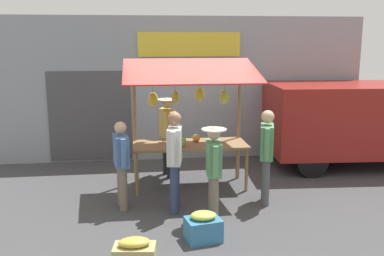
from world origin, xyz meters
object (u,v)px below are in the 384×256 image
at_px(market_stall, 190,110).
at_px(shopper_with_shopping_bag, 175,154).
at_px(shopper_with_ponytail, 267,150).
at_px(shopper_in_grey_tee, 121,159).
at_px(parked_van, 359,117).
at_px(produce_crate_side, 203,227).
at_px(shopper_in_striped_shirt, 214,166).
at_px(produce_crate_near, 134,252).
at_px(vendor_with_sunhat, 168,130).

bearing_deg(market_stall, shopper_with_shopping_bag, 71.51).
bearing_deg(shopper_with_shopping_bag, shopper_with_ponytail, -74.31).
relative_size(shopper_in_grey_tee, parked_van, 0.34).
distance_m(shopper_with_ponytail, shopper_in_grey_tee, 2.52).
bearing_deg(shopper_with_ponytail, parked_van, -37.25).
bearing_deg(parked_van, produce_crate_side, 42.72).
height_order(shopper_with_ponytail, produce_crate_side, shopper_with_ponytail).
relative_size(shopper_in_grey_tee, shopper_in_striped_shirt, 0.99).
height_order(parked_van, produce_crate_near, parked_van).
bearing_deg(shopper_with_shopping_bag, parked_van, -53.57).
xyz_separation_m(parked_van, produce_crate_near, (5.11, 3.93, -0.96)).
bearing_deg(market_stall, shopper_in_striped_shirt, 96.08).
relative_size(shopper_with_shopping_bag, produce_crate_side, 3.08).
relative_size(vendor_with_sunhat, shopper_with_ponytail, 1.01).
relative_size(shopper_with_shopping_bag, parked_van, 0.38).
relative_size(market_stall, shopper_in_striped_shirt, 1.63).
bearing_deg(produce_crate_side, vendor_with_sunhat, -84.80).
relative_size(shopper_with_ponytail, shopper_in_striped_shirt, 1.09).
bearing_deg(shopper_in_grey_tee, produce_crate_near, 176.12).
height_order(shopper_with_shopping_bag, produce_crate_side, shopper_with_shopping_bag).
xyz_separation_m(shopper_with_ponytail, shopper_in_grey_tee, (2.52, -0.10, -0.11)).
bearing_deg(shopper_in_striped_shirt, market_stall, 10.47).
bearing_deg(shopper_with_ponytail, shopper_in_striped_shirt, 136.29).
xyz_separation_m(shopper_with_ponytail, parked_van, (-2.79, -2.05, 0.14)).
bearing_deg(shopper_in_striped_shirt, produce_crate_near, 139.71).
height_order(market_stall, vendor_with_sunhat, market_stall).
height_order(market_stall, shopper_in_grey_tee, market_stall).
bearing_deg(produce_crate_near, shopper_with_shopping_bag, -111.78).
bearing_deg(vendor_with_sunhat, shopper_with_shopping_bag, -14.55).
xyz_separation_m(market_stall, vendor_with_sunhat, (0.38, -0.73, -0.54)).
distance_m(vendor_with_sunhat, produce_crate_near, 3.82).
distance_m(shopper_in_striped_shirt, parked_van, 4.67).
distance_m(parked_van, produce_crate_near, 6.52).
relative_size(market_stall, produce_crate_near, 4.28).
bearing_deg(market_stall, shopper_with_ponytail, 139.28).
bearing_deg(produce_crate_near, shopper_in_grey_tee, -84.09).
xyz_separation_m(shopper_in_grey_tee, parked_van, (-5.31, -1.95, 0.26)).
relative_size(shopper_in_grey_tee, produce_crate_side, 2.73).
height_order(shopper_in_grey_tee, shopper_with_shopping_bag, shopper_with_shopping_bag).
distance_m(shopper_with_ponytail, parked_van, 3.47).
height_order(vendor_with_sunhat, produce_crate_near, vendor_with_sunhat).
bearing_deg(produce_crate_near, parked_van, -142.42).
relative_size(parked_van, produce_crate_near, 7.71).
bearing_deg(shopper_in_grey_tee, shopper_in_striped_shirt, -125.26).
relative_size(shopper_in_grey_tee, shopper_with_shopping_bag, 0.89).
bearing_deg(vendor_with_sunhat, produce_crate_near, -24.80).
xyz_separation_m(parked_van, produce_crate_side, (4.12, 3.38, -0.92)).
bearing_deg(shopper_with_shopping_bag, vendor_with_sunhat, 9.10).
xyz_separation_m(market_stall, shopper_in_grey_tee, (1.30, 0.95, -0.67)).
bearing_deg(market_stall, vendor_with_sunhat, -62.16).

